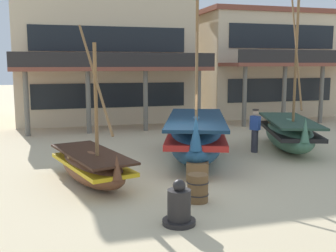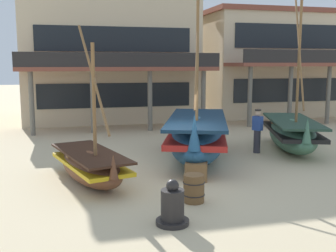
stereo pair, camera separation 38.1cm
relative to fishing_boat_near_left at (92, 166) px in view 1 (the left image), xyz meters
The scene contains 10 objects.
ground_plane 2.63m from the fishing_boat_near_left, ahead, with size 120.00×120.00×0.00m, color #CCB78E.
fishing_boat_near_left is the anchor object (origin of this frame).
fishing_boat_centre_large 4.38m from the fishing_boat_near_left, 27.20° to the left, with size 3.81×6.11×6.88m.
fishing_boat_far_right 8.43m from the fishing_boat_near_left, 17.70° to the left, with size 3.11×5.06×6.10m.
fisherman_by_hull 6.94m from the fishing_boat_near_left, 20.93° to the left, with size 0.38×0.42×1.68m.
capstan_winch 3.88m from the fishing_boat_near_left, 67.61° to the right, with size 0.72×0.72×0.99m.
wooden_barrel 3.33m from the fishing_boat_near_left, 44.74° to the right, with size 0.56×0.56×0.70m.
cargo_crate 3.09m from the fishing_boat_near_left, ahead, with size 0.65×0.65×0.54m, color brown.
harbor_building_main 15.14m from the fishing_boat_near_left, 81.44° to the left, with size 10.47×9.66×9.45m.
harbor_building_annex 18.96m from the fishing_boat_near_left, 47.08° to the left, with size 8.86×8.48×6.82m.
Camera 1 is at (-3.64, -11.61, 3.40)m, focal length 43.73 mm.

